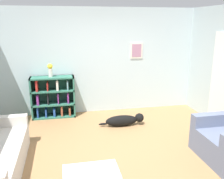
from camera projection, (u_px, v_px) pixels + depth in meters
The scene contains 5 objects.
ground_plane at pixel (116, 152), 4.45m from camera, with size 14.00×14.00×0.00m, color #997047.
wall_back at pixel (97, 61), 6.24m from camera, with size 5.60×0.13×2.60m.
bookshelf at pixel (53, 97), 6.02m from camera, with size 1.02×0.35×1.00m.
dog at pixel (124, 120), 5.55m from camera, with size 1.02×0.22×0.26m.
vase at pixel (50, 69), 5.82m from camera, with size 0.12×0.12×0.31m.
Camera 1 is at (-0.88, -3.91, 2.23)m, focal length 40.00 mm.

